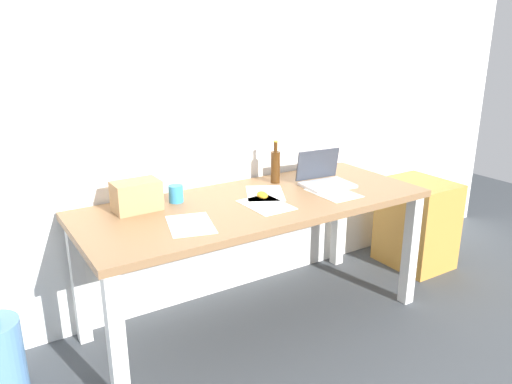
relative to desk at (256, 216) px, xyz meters
The scene contains 13 objects.
ground_plane 0.67m from the desk, ahead, with size 8.00×8.00×0.00m, color #42474C.
back_wall 0.78m from the desk, 90.00° to the left, with size 5.20×0.08×2.60m, color white.
desk is the anchor object (origin of this frame).
laptop_right 0.53m from the desk, ahead, with size 0.32×0.27×0.21m.
beer_bottle 0.42m from the desk, 38.80° to the left, with size 0.06×0.06×0.27m.
computer_mouse 0.12m from the desk, 20.65° to the left, with size 0.06×0.10×0.03m, color gold.
cardboard_box 0.67m from the desk, 161.74° to the left, with size 0.24×0.15×0.16m, color tan.
coffee_mug 0.46m from the desk, 150.68° to the left, with size 0.08×0.08×0.10m, color #338CC6.
paper_sheet_front_left 0.49m from the desk, 163.39° to the right, with size 0.21×0.30×0.00m, color white.
paper_sheet_front_right 0.48m from the desk, 15.88° to the right, with size 0.21×0.30×0.00m, color white.
paper_sheet_center 0.13m from the desk, 86.30° to the right, with size 0.21×0.30×0.00m, color white.
paper_sheet_near_back 0.16m from the desk, 35.34° to the left, with size 0.21×0.30×0.00m, color white.
filing_cabinet 1.45m from the desk, ahead, with size 0.40×0.48×0.64m, color #C68938.
Camera 1 is at (-1.40, -2.21, 1.65)m, focal length 34.83 mm.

